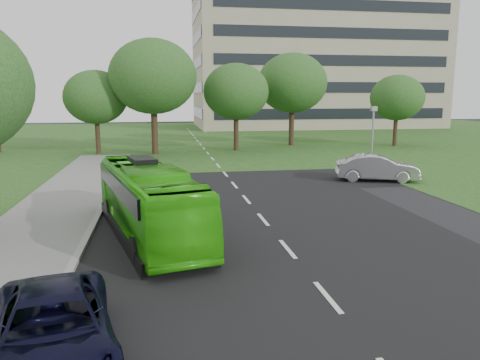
{
  "coord_description": "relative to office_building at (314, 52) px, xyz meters",
  "views": [
    {
      "loc": [
        -4.26,
        -17.15,
        5.31
      ],
      "look_at": [
        -0.84,
        3.0,
        1.6
      ],
      "focal_mm": 35.0,
      "sensor_mm": 36.0,
      "label": 1
    }
  ],
  "objects": [
    {
      "name": "tree_park_a",
      "position": [
        -31.93,
        -34.63,
        -7.37
      ],
      "size": [
        5.69,
        5.69,
        7.56
      ],
      "color": "black",
      "rests_on": "ground"
    },
    {
      "name": "tree_park_e",
      "position": [
        -1.68,
        -32.89,
        -7.45
      ],
      "size": [
        5.57,
        5.57,
        7.43
      ],
      "color": "black",
      "rests_on": "ground"
    },
    {
      "name": "office_building",
      "position": [
        0.0,
        0.0,
        0.0
      ],
      "size": [
        40.1,
        20.1,
        25.0
      ],
      "color": "#9E937A",
      "rests_on": "ground"
    },
    {
      "name": "camera_pole",
      "position": [
        -11.96,
        -49.15,
        -9.55
      ],
      "size": [
        0.38,
        0.33,
        4.58
      ],
      "rotation": [
        0.0,
        0.0,
        -0.02
      ],
      "color": "gray",
      "rests_on": "ground"
    },
    {
      "name": "bus",
      "position": [
        -26.74,
        -61.42,
        -11.14
      ],
      "size": [
        4.57,
        10.01,
        2.71
      ],
      "primitive_type": "imported",
      "rotation": [
        0.0,
        0.0,
        0.24
      ],
      "color": "#33BD12",
      "rests_on": "ground"
    },
    {
      "name": "tree_park_b",
      "position": [
        -26.76,
        -35.72,
        -5.56
      ],
      "size": [
        7.85,
        7.85,
        10.3
      ],
      "color": "black",
      "rests_on": "ground"
    },
    {
      "name": "tree_park_d",
      "position": [
        -12.39,
        -30.48,
        -5.93
      ],
      "size": [
        7.34,
        7.34,
        9.71
      ],
      "color": "black",
      "rests_on": "ground"
    },
    {
      "name": "street_surfaces",
      "position": [
        -22.34,
        -39.21,
        -12.47
      ],
      "size": [
        120.0,
        120.0,
        0.15
      ],
      "color": "black",
      "rests_on": "ground"
    },
    {
      "name": "sedan",
      "position": [
        -12.91,
        -51.96,
        -11.67
      ],
      "size": [
        5.36,
        3.23,
        1.67
      ],
      "primitive_type": "imported",
      "rotation": [
        0.0,
        0.0,
        1.26
      ],
      "color": "#ACABB0",
      "rests_on": "ground"
    },
    {
      "name": "tree_park_c",
      "position": [
        -18.99,
        -34.19,
        -6.84
      ],
      "size": [
        6.28,
        6.28,
        8.34
      ],
      "color": "black",
      "rests_on": "ground"
    },
    {
      "name": "suv",
      "position": [
        -28.46,
        -69.96,
        -11.79
      ],
      "size": [
        3.32,
        5.46,
        1.41
      ],
      "primitive_type": "imported",
      "rotation": [
        0.0,
        0.0,
        0.2
      ],
      "color": "black",
      "rests_on": "ground"
    },
    {
      "name": "ground",
      "position": [
        -21.96,
        -61.96,
        -12.5
      ],
      "size": [
        160.0,
        160.0,
        0.0
      ],
      "primitive_type": "plane",
      "color": "black",
      "rests_on": "ground"
    }
  ]
}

